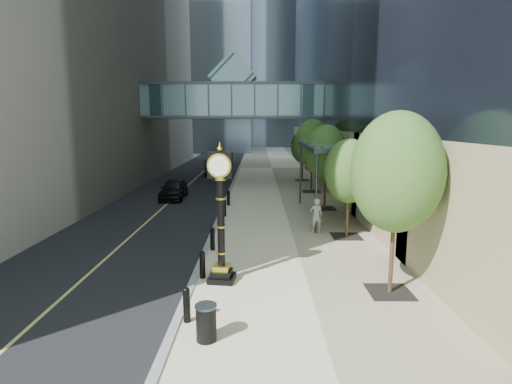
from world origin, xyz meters
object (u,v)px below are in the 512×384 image
Objects in this scene: street_clock at (221,224)px; car_near at (174,189)px; trash_bin at (206,324)px; car_far at (212,167)px; pedestrian at (316,216)px.

car_near is at bearing 114.77° from street_clock.
street_clock is 16.52m from car_near.
street_clock is 5.24× the size of trash_bin.
car_near is at bearing 104.05° from trash_bin.
trash_bin is (-0.05, -3.89, -1.60)m from street_clock.
car_far is at bearing 83.44° from car_near.
trash_bin is 0.19× the size of car_far.
trash_bin is at bearing 89.42° from car_far.
trash_bin is 0.21× the size of car_near.
street_clock is 0.99× the size of car_far.
car_far is at bearing -76.49° from pedestrian.
trash_bin is 0.51× the size of pedestrian.
pedestrian is (4.20, 6.25, -1.16)m from street_clock.
street_clock is 30.22m from car_far.
car_far is (-3.65, 33.86, 0.30)m from trash_bin.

